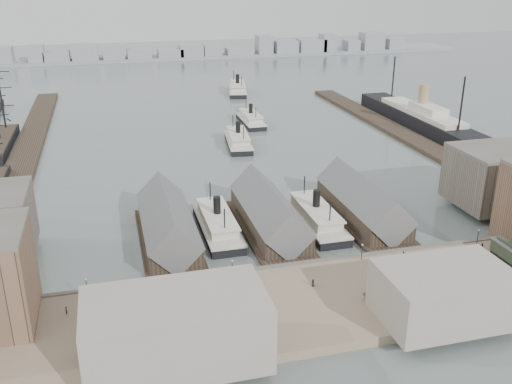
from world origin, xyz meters
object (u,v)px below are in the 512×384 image
object	(u,v)px
tram	(510,254)
ocean_steamer	(421,118)
horse_cart_left	(100,311)
horse_cart_right	(378,294)
ferry_docked_west	(217,224)
horse_cart_center	(241,308)

from	to	relation	value
tram	ocean_steamer	bearing A→B (deg)	68.09
tram	horse_cart_left	distance (m)	89.19
horse_cart_right	ferry_docked_west	bearing A→B (deg)	36.86
ferry_docked_west	horse_cart_right	xyz separation A→B (m)	(24.49, -42.40, 0.36)
tram	horse_cart_center	distance (m)	63.05
horse_cart_left	horse_cart_center	size ratio (longest dim) A/B	1.02
ferry_docked_west	horse_cart_left	bearing A→B (deg)	-130.52
horse_cart_center	horse_cart_right	world-z (taller)	horse_cart_right
ferry_docked_west	ocean_steamer	distance (m)	132.70
ocean_steamer	tram	distance (m)	126.12
ocean_steamer	horse_cart_center	size ratio (longest dim) A/B	19.89
ferry_docked_west	horse_cart_right	distance (m)	48.96
ferry_docked_west	horse_cart_left	xyz separation A→B (m)	(-29.60, -34.64, 0.36)
horse_cart_center	horse_cart_right	bearing A→B (deg)	-62.01
ocean_steamer	tram	xyz separation A→B (m)	(-45.44, -117.65, 0.02)
ferry_docked_west	horse_cart_center	size ratio (longest dim) A/B	6.25
ferry_docked_west	tram	world-z (taller)	ferry_docked_west
ocean_steamer	horse_cart_center	xyz separation A→B (m)	(-108.35, -121.59, -1.22)
horse_cart_left	horse_cart_center	distance (m)	26.89
ferry_docked_west	tram	xyz separation A→B (m)	(59.56, -36.52, 1.58)
ferry_docked_west	tram	bearing A→B (deg)	-31.52
horse_cart_center	horse_cart_right	xyz separation A→B (m)	(27.84, -1.94, 0.02)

